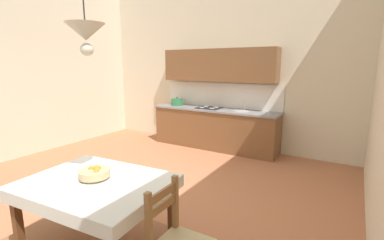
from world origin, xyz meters
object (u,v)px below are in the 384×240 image
at_px(kitchen_cabinetry, 215,110).
at_px(fruit_bowl, 95,173).
at_px(dining_table, 97,192).
at_px(pendant_lamp, 86,33).

distance_m(kitchen_cabinetry, fruit_bowl, 3.81).
distance_m(dining_table, fruit_bowl, 0.19).
bearing_deg(fruit_bowl, pendant_lamp, -34.52).
xyz_separation_m(dining_table, pendant_lamp, (0.11, -0.08, 1.47)).
bearing_deg(pendant_lamp, fruit_bowl, 145.48).
height_order(dining_table, fruit_bowl, fruit_bowl).
height_order(kitchen_cabinetry, dining_table, kitchen_cabinetry).
bearing_deg(fruit_bowl, dining_table, -33.94).
height_order(dining_table, pendant_lamp, pendant_lamp).
bearing_deg(dining_table, fruit_bowl, 146.06).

